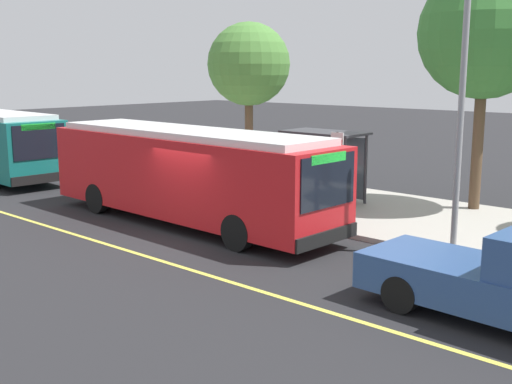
# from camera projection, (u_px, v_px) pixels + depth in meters

# --- Properties ---
(ground_plane) EXTENTS (120.00, 120.00, 0.00)m
(ground_plane) POSITION_uv_depth(u_px,v_px,m) (190.00, 235.00, 18.62)
(ground_plane) COLOR #232326
(sidewalk_curb) EXTENTS (44.00, 6.40, 0.15)m
(sidewalk_curb) POSITION_uv_depth(u_px,v_px,m) (315.00, 202.00, 22.98)
(sidewalk_curb) COLOR #A8A399
(sidewalk_curb) RESTS_ON ground_plane
(lane_stripe_center) EXTENTS (36.00, 0.14, 0.01)m
(lane_stripe_center) POSITION_uv_depth(u_px,v_px,m) (129.00, 251.00, 17.01)
(lane_stripe_center) COLOR #E0D64C
(lane_stripe_center) RESTS_ON ground_plane
(transit_bus_main) EXTENTS (11.06, 2.85, 2.95)m
(transit_bus_main) POSITION_uv_depth(u_px,v_px,m) (187.00, 172.00, 19.85)
(transit_bus_main) COLOR red
(transit_bus_main) RESTS_ON ground_plane
(bus_shelter) EXTENTS (2.90, 1.60, 2.48)m
(bus_shelter) POSITION_uv_depth(u_px,v_px,m) (323.00, 151.00, 22.66)
(bus_shelter) COLOR #333338
(bus_shelter) RESTS_ON sidewalk_curb
(waiting_bench) EXTENTS (1.60, 0.48, 0.95)m
(waiting_bench) POSITION_uv_depth(u_px,v_px,m) (329.00, 189.00, 22.48)
(waiting_bench) COLOR brown
(waiting_bench) RESTS_ON sidewalk_curb
(route_sign_post) EXTENTS (0.44, 0.08, 2.80)m
(route_sign_post) POSITION_uv_depth(u_px,v_px,m) (337.00, 165.00, 18.98)
(route_sign_post) COLOR #333338
(route_sign_post) RESTS_ON sidewalk_curb
(street_tree_upstreet) EXTENTS (3.56, 3.56, 6.61)m
(street_tree_upstreet) POSITION_uv_depth(u_px,v_px,m) (249.00, 65.00, 27.46)
(street_tree_upstreet) COLOR brown
(street_tree_upstreet) RESTS_ON sidewalk_curb
(street_tree_downstreet) EXTENTS (4.24, 4.24, 7.88)m
(street_tree_downstreet) POSITION_uv_depth(u_px,v_px,m) (485.00, 33.00, 20.48)
(street_tree_downstreet) COLOR brown
(street_tree_downstreet) RESTS_ON sidewalk_curb
(utility_pole) EXTENTS (0.16, 0.16, 6.40)m
(utility_pole) POSITION_uv_depth(u_px,v_px,m) (460.00, 126.00, 16.00)
(utility_pole) COLOR gray
(utility_pole) RESTS_ON sidewalk_curb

